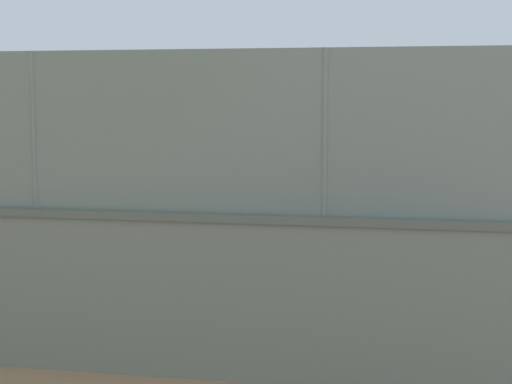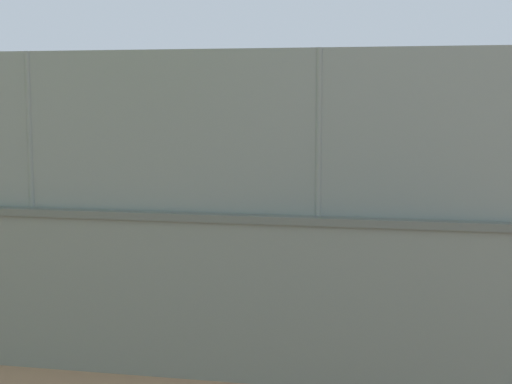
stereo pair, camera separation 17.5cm
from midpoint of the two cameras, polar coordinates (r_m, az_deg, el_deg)
The scene contains 6 objects.
ground_plane at distance 20.06m, azimuth 5.96°, elevation -1.61°, with size 260.00×260.00×0.00m, color tan.
perimeter_wall at distance 8.45m, azimuth -5.66°, elevation -7.35°, with size 22.59×0.51×1.78m.
fence_panel_on_wall at distance 8.20m, azimuth -5.81°, elevation 4.46°, with size 22.20×0.22×1.70m.
player_crossing_court at distance 11.86m, azimuth 15.38°, elevation -3.48°, with size 1.08×0.83×1.51m.
player_near_wall_returning at distance 17.86m, azimuth -6.16°, elevation 0.12°, with size 0.69×0.88×1.49m.
sports_ball at distance 9.80m, azimuth 17.70°, elevation -10.70°, with size 0.13×0.13×0.13m, color orange.
Camera 2 is at (-2.11, 19.72, 2.99)m, focal length 54.45 mm.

